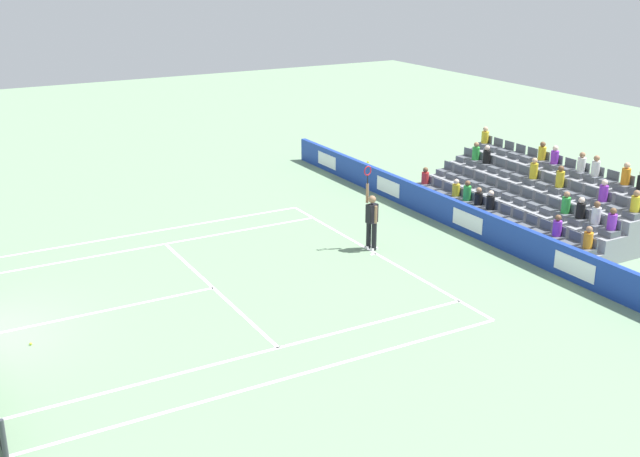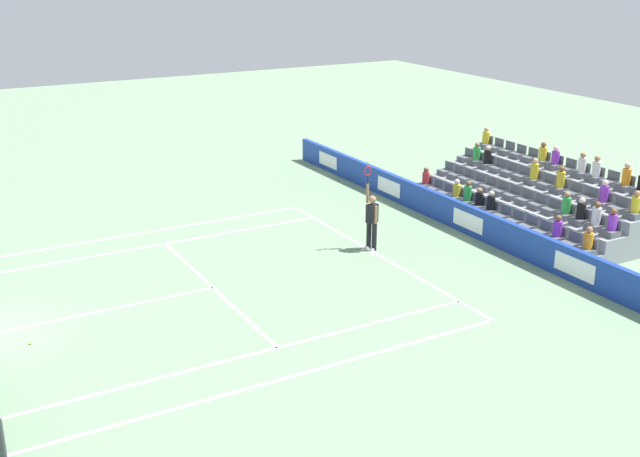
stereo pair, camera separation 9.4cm
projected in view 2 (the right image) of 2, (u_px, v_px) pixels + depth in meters
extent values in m
cube|color=white|center=(376.00, 254.00, 24.65)|extent=(10.97, 0.10, 0.01)
cube|color=white|center=(213.00, 288.00, 22.12)|extent=(8.23, 0.10, 0.01)
cube|color=white|center=(99.00, 311.00, 20.65)|extent=(0.10, 6.40, 0.01)
cube|color=white|center=(152.00, 246.00, 25.31)|extent=(0.10, 11.89, 0.01)
cube|color=white|center=(260.00, 352.00, 18.52)|extent=(0.10, 11.89, 0.01)
cube|color=white|center=(139.00, 234.00, 26.44)|extent=(0.10, 11.89, 0.01)
cube|color=white|center=(286.00, 378.00, 17.39)|extent=(0.10, 11.89, 0.01)
cube|color=white|center=(373.00, 254.00, 24.61)|extent=(0.10, 0.20, 0.01)
cube|color=#193899|center=(470.00, 220.00, 26.22)|extent=(23.57, 0.20, 0.98)
cube|color=white|center=(574.00, 267.00, 22.28)|extent=(1.51, 0.01, 0.55)
cube|color=white|center=(468.00, 221.00, 26.17)|extent=(1.51, 0.01, 0.55)
cube|color=white|center=(389.00, 187.00, 30.06)|extent=(1.51, 0.01, 0.55)
cube|color=white|center=(328.00, 160.00, 33.94)|extent=(1.51, 0.01, 0.55)
cylinder|color=#33383D|center=(3.00, 445.00, 14.11)|extent=(0.10, 0.10, 1.07)
cylinder|color=black|center=(374.00, 237.00, 24.83)|extent=(0.16, 0.16, 0.90)
cylinder|color=black|center=(369.00, 235.00, 24.99)|extent=(0.16, 0.16, 0.90)
cube|color=white|center=(374.00, 249.00, 24.96)|extent=(0.18, 0.28, 0.08)
cube|color=white|center=(369.00, 247.00, 25.13)|extent=(0.18, 0.28, 0.08)
cube|color=black|center=(372.00, 213.00, 24.66)|extent=(0.30, 0.40, 0.60)
sphere|color=#9E7251|center=(372.00, 199.00, 24.51)|extent=(0.24, 0.24, 0.24)
cylinder|color=#9E7251|center=(367.00, 193.00, 24.62)|extent=(0.09, 0.09, 0.62)
cylinder|color=#9E7251|center=(376.00, 215.00, 24.47)|extent=(0.09, 0.09, 0.56)
cylinder|color=black|center=(368.00, 179.00, 24.47)|extent=(0.04, 0.04, 0.28)
torus|color=red|center=(368.00, 171.00, 24.38)|extent=(0.10, 0.31, 0.31)
sphere|color=#D1E533|center=(368.00, 162.00, 24.28)|extent=(0.07, 0.07, 0.07)
cube|color=gray|center=(494.00, 223.00, 26.81)|extent=(8.68, 0.95, 0.42)
cube|color=#545960|center=(586.00, 252.00, 23.38)|extent=(0.48, 0.44, 0.20)
cube|color=#545960|center=(592.00, 243.00, 23.39)|extent=(0.48, 0.04, 0.30)
cube|color=#545960|center=(570.00, 245.00, 23.89)|extent=(0.48, 0.44, 0.20)
cube|color=#545960|center=(576.00, 236.00, 23.90)|extent=(0.48, 0.04, 0.30)
cube|color=#545960|center=(555.00, 239.00, 24.40)|extent=(0.48, 0.44, 0.20)
cube|color=#545960|center=(561.00, 231.00, 24.41)|extent=(0.48, 0.04, 0.30)
cube|color=#545960|center=(541.00, 233.00, 24.92)|extent=(0.48, 0.44, 0.20)
cube|color=#545960|center=(546.00, 225.00, 24.93)|extent=(0.48, 0.04, 0.30)
cube|color=#545960|center=(527.00, 228.00, 25.43)|extent=(0.48, 0.44, 0.20)
cube|color=#545960|center=(533.00, 220.00, 25.44)|extent=(0.48, 0.04, 0.30)
cube|color=#545960|center=(514.00, 222.00, 25.94)|extent=(0.48, 0.44, 0.20)
cube|color=#545960|center=(519.00, 214.00, 25.95)|extent=(0.48, 0.04, 0.30)
cube|color=#545960|center=(501.00, 217.00, 26.45)|extent=(0.48, 0.44, 0.20)
cube|color=#545960|center=(506.00, 209.00, 26.46)|extent=(0.48, 0.04, 0.30)
cube|color=#545960|center=(489.00, 212.00, 26.96)|extent=(0.48, 0.44, 0.20)
cube|color=#545960|center=(494.00, 205.00, 26.97)|extent=(0.48, 0.04, 0.30)
cube|color=#545960|center=(477.00, 208.00, 27.47)|extent=(0.48, 0.44, 0.20)
cube|color=#545960|center=(482.00, 200.00, 27.48)|extent=(0.48, 0.04, 0.30)
cube|color=#545960|center=(466.00, 203.00, 27.98)|extent=(0.48, 0.44, 0.20)
cube|color=#545960|center=(471.00, 196.00, 27.99)|extent=(0.48, 0.04, 0.30)
cube|color=#545960|center=(455.00, 199.00, 28.49)|extent=(0.48, 0.44, 0.20)
cube|color=#545960|center=(460.00, 191.00, 28.50)|extent=(0.48, 0.04, 0.30)
cube|color=#545960|center=(445.00, 194.00, 29.01)|extent=(0.48, 0.44, 0.20)
cube|color=#545960|center=(449.00, 187.00, 29.02)|extent=(0.48, 0.04, 0.30)
cube|color=#545960|center=(434.00, 190.00, 29.52)|extent=(0.48, 0.44, 0.20)
cube|color=#545960|center=(439.00, 183.00, 29.53)|extent=(0.48, 0.04, 0.30)
cube|color=#545960|center=(424.00, 186.00, 30.03)|extent=(0.48, 0.44, 0.20)
cube|color=#545960|center=(429.00, 179.00, 30.04)|extent=(0.48, 0.04, 0.30)
cube|color=gray|center=(516.00, 213.00, 27.18)|extent=(8.68, 0.95, 0.84)
cube|color=#545960|center=(610.00, 233.00, 23.68)|extent=(0.48, 0.44, 0.20)
cube|color=#545960|center=(616.00, 224.00, 23.69)|extent=(0.48, 0.04, 0.30)
cube|color=#545960|center=(594.00, 227.00, 24.19)|extent=(0.48, 0.44, 0.20)
cube|color=#545960|center=(600.00, 219.00, 24.20)|extent=(0.48, 0.04, 0.30)
cube|color=#545960|center=(579.00, 222.00, 24.70)|extent=(0.48, 0.44, 0.20)
cube|color=#545960|center=(584.00, 213.00, 24.71)|extent=(0.48, 0.04, 0.30)
cube|color=#545960|center=(564.00, 216.00, 25.22)|extent=(0.48, 0.44, 0.20)
cube|color=#545960|center=(569.00, 208.00, 25.23)|extent=(0.48, 0.04, 0.30)
cube|color=#545960|center=(550.00, 211.00, 25.73)|extent=(0.48, 0.44, 0.20)
cube|color=#545960|center=(555.00, 203.00, 25.74)|extent=(0.48, 0.04, 0.30)
cube|color=#545960|center=(537.00, 206.00, 26.24)|extent=(0.48, 0.44, 0.20)
cube|color=#545960|center=(542.00, 198.00, 26.25)|extent=(0.48, 0.04, 0.30)
cube|color=#545960|center=(524.00, 201.00, 26.75)|extent=(0.48, 0.44, 0.20)
cube|color=#545960|center=(529.00, 194.00, 26.76)|extent=(0.48, 0.04, 0.30)
cube|color=#545960|center=(511.00, 197.00, 27.26)|extent=(0.48, 0.44, 0.20)
cube|color=#545960|center=(516.00, 189.00, 27.27)|extent=(0.48, 0.04, 0.30)
cube|color=#545960|center=(499.00, 192.00, 27.77)|extent=(0.48, 0.44, 0.20)
cube|color=#545960|center=(504.00, 185.00, 27.78)|extent=(0.48, 0.04, 0.30)
cube|color=#545960|center=(487.00, 188.00, 28.28)|extent=(0.48, 0.44, 0.20)
cube|color=#545960|center=(492.00, 181.00, 28.29)|extent=(0.48, 0.04, 0.30)
cube|color=#545960|center=(476.00, 184.00, 28.79)|extent=(0.48, 0.44, 0.20)
cube|color=#545960|center=(481.00, 177.00, 28.80)|extent=(0.48, 0.04, 0.30)
cube|color=#545960|center=(465.00, 180.00, 29.31)|extent=(0.48, 0.44, 0.20)
cube|color=#545960|center=(470.00, 173.00, 29.32)|extent=(0.48, 0.04, 0.30)
cube|color=#545960|center=(455.00, 176.00, 29.82)|extent=(0.48, 0.44, 0.20)
cube|color=#545960|center=(459.00, 169.00, 29.83)|extent=(0.48, 0.04, 0.30)
cube|color=#545960|center=(445.00, 172.00, 30.33)|extent=(0.48, 0.44, 0.20)
cube|color=#545960|center=(449.00, 166.00, 30.34)|extent=(0.48, 0.04, 0.30)
cube|color=gray|center=(537.00, 204.00, 27.54)|extent=(8.68, 0.95, 1.26)
cube|color=#545960|center=(633.00, 215.00, 23.98)|extent=(0.48, 0.44, 0.20)
cube|color=#545960|center=(639.00, 206.00, 23.99)|extent=(0.48, 0.04, 0.30)
cube|color=#545960|center=(617.00, 210.00, 24.49)|extent=(0.48, 0.44, 0.20)
cube|color=#545960|center=(623.00, 201.00, 24.50)|extent=(0.48, 0.04, 0.30)
cube|color=#545960|center=(602.00, 205.00, 25.00)|extent=(0.48, 0.44, 0.20)
cube|color=#545960|center=(607.00, 196.00, 25.01)|extent=(0.48, 0.04, 0.30)
cube|color=#545960|center=(587.00, 200.00, 25.52)|extent=(0.48, 0.44, 0.20)
cube|color=#545960|center=(592.00, 191.00, 25.53)|extent=(0.48, 0.04, 0.30)
cube|color=#545960|center=(572.00, 195.00, 26.03)|extent=(0.48, 0.44, 0.20)
cube|color=#545960|center=(577.00, 187.00, 26.04)|extent=(0.48, 0.04, 0.30)
cube|color=#545960|center=(559.00, 190.00, 26.54)|extent=(0.48, 0.44, 0.20)
cube|color=#545960|center=(564.00, 182.00, 26.55)|extent=(0.48, 0.04, 0.30)
cube|color=#545960|center=(545.00, 186.00, 27.05)|extent=(0.48, 0.44, 0.20)
cube|color=#545960|center=(550.00, 178.00, 27.06)|extent=(0.48, 0.04, 0.30)
cube|color=#545960|center=(533.00, 182.00, 27.56)|extent=(0.48, 0.44, 0.20)
cube|color=#545960|center=(537.00, 174.00, 27.57)|extent=(0.48, 0.04, 0.30)
cube|color=#545960|center=(520.00, 177.00, 28.07)|extent=(0.48, 0.44, 0.20)
cube|color=#545960|center=(525.00, 170.00, 28.08)|extent=(0.48, 0.04, 0.30)
cube|color=#545960|center=(508.00, 173.00, 28.58)|extent=(0.48, 0.44, 0.20)
cube|color=#545960|center=(513.00, 166.00, 28.59)|extent=(0.48, 0.04, 0.30)
cube|color=#545960|center=(497.00, 170.00, 29.09)|extent=(0.48, 0.44, 0.20)
cube|color=#545960|center=(502.00, 162.00, 29.10)|extent=(0.48, 0.04, 0.30)
cube|color=#545960|center=(486.00, 166.00, 29.61)|extent=(0.48, 0.44, 0.20)
cube|color=#545960|center=(490.00, 159.00, 29.62)|extent=(0.48, 0.04, 0.30)
cube|color=#545960|center=(475.00, 162.00, 30.12)|extent=(0.48, 0.44, 0.20)
cube|color=#545960|center=(480.00, 155.00, 30.13)|extent=(0.48, 0.04, 0.30)
cube|color=#545960|center=(465.00, 159.00, 30.63)|extent=(0.48, 0.44, 0.20)
cube|color=#545960|center=(469.00, 152.00, 30.64)|extent=(0.48, 0.04, 0.30)
cube|color=gray|center=(557.00, 194.00, 27.91)|extent=(8.68, 0.95, 1.68)
cube|color=#545960|center=(640.00, 193.00, 24.79)|extent=(0.48, 0.44, 0.20)
cube|color=#545960|center=(624.00, 188.00, 25.30)|extent=(0.48, 0.44, 0.20)
cube|color=#545960|center=(629.00, 180.00, 25.31)|extent=(0.48, 0.04, 0.30)
cube|color=#545960|center=(609.00, 183.00, 25.82)|extent=(0.48, 0.44, 0.20)
cube|color=#545960|center=(614.00, 175.00, 25.83)|extent=(0.48, 0.04, 0.30)
cube|color=#545960|center=(594.00, 179.00, 26.33)|extent=(0.48, 0.44, 0.20)
cube|color=#545960|center=(599.00, 171.00, 26.34)|extent=(0.48, 0.04, 0.30)
cube|color=#545960|center=(580.00, 175.00, 26.84)|extent=(0.48, 0.44, 0.20)
cube|color=#545960|center=(585.00, 167.00, 26.85)|extent=(0.48, 0.04, 0.30)
cube|color=#545960|center=(567.00, 171.00, 27.35)|extent=(0.48, 0.44, 0.20)
cube|color=#545960|center=(571.00, 163.00, 27.36)|extent=(0.48, 0.04, 0.30)
cube|color=#545960|center=(554.00, 167.00, 27.86)|extent=(0.48, 0.44, 0.20)
cube|color=#545960|center=(558.00, 159.00, 27.87)|extent=(0.48, 0.04, 0.30)
cube|color=#545960|center=(541.00, 163.00, 28.37)|extent=(0.48, 0.44, 0.20)
cube|color=#545960|center=(546.00, 155.00, 28.38)|extent=(0.48, 0.04, 0.30)
cube|color=#545960|center=(529.00, 159.00, 28.88)|extent=(0.48, 0.44, 0.20)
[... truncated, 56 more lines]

